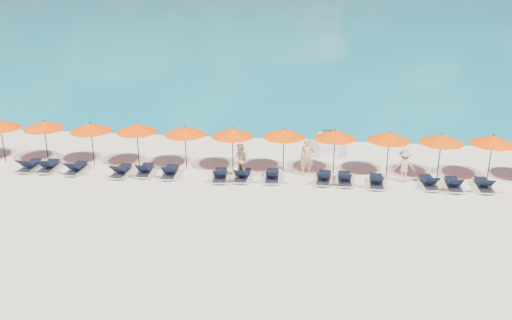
# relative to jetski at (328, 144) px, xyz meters

# --- Properties ---
(ground) EXTENTS (1400.00, 1400.00, 0.00)m
(ground) POSITION_rel_jetski_xyz_m (-3.33, -8.19, -0.40)
(ground) COLOR beige
(headland_main) EXTENTS (374.00, 242.00, 126.50)m
(headland_main) POSITION_rel_jetski_xyz_m (-303.33, 531.81, -38.40)
(headland_main) COLOR black
(headland_main) RESTS_ON ground
(headland_small) EXTENTS (162.00, 126.00, 85.50)m
(headland_small) POSITION_rel_jetski_xyz_m (-153.33, 551.81, -35.40)
(headland_small) COLOR black
(headland_small) RESTS_ON ground
(jetski) EXTENTS (1.13, 2.75, 0.96)m
(jetski) POSITION_rel_jetski_xyz_m (0.00, 0.00, 0.00)
(jetski) COLOR white
(jetski) RESTS_ON ground
(beachgoer_a) EXTENTS (0.75, 0.55, 1.88)m
(beachgoer_a) POSITION_rel_jetski_xyz_m (-1.01, -3.85, 0.54)
(beachgoer_a) COLOR tan
(beachgoer_a) RESTS_ON ground
(beachgoer_b) EXTENTS (0.94, 0.84, 1.67)m
(beachgoer_b) POSITION_rel_jetski_xyz_m (-4.15, -4.44, 0.44)
(beachgoer_b) COLOR tan
(beachgoer_b) RESTS_ON ground
(beachgoer_c) EXTENTS (1.03, 0.48, 1.59)m
(beachgoer_c) POSITION_rel_jetski_xyz_m (3.54, -4.10, 0.40)
(beachgoer_c) COLOR tan
(beachgoer_c) RESTS_ON ground
(umbrella_1) EXTENTS (2.10, 2.10, 2.28)m
(umbrella_1) POSITION_rel_jetski_xyz_m (-16.61, -3.65, 1.62)
(umbrella_1) COLOR black
(umbrella_1) RESTS_ON ground
(umbrella_2) EXTENTS (2.10, 2.10, 2.28)m
(umbrella_2) POSITION_rel_jetski_xyz_m (-14.35, -3.50, 1.62)
(umbrella_2) COLOR black
(umbrella_2) RESTS_ON ground
(umbrella_3) EXTENTS (2.10, 2.10, 2.28)m
(umbrella_3) POSITION_rel_jetski_xyz_m (-11.83, -3.63, 1.62)
(umbrella_3) COLOR black
(umbrella_3) RESTS_ON ground
(umbrella_4) EXTENTS (2.10, 2.10, 2.28)m
(umbrella_4) POSITION_rel_jetski_xyz_m (-9.51, -3.48, 1.62)
(umbrella_4) COLOR black
(umbrella_4) RESTS_ON ground
(umbrella_5) EXTENTS (2.10, 2.10, 2.28)m
(umbrella_5) POSITION_rel_jetski_xyz_m (-7.02, -3.62, 1.62)
(umbrella_5) COLOR black
(umbrella_5) RESTS_ON ground
(umbrella_6) EXTENTS (2.10, 2.10, 2.28)m
(umbrella_6) POSITION_rel_jetski_xyz_m (-4.66, -3.65, 1.62)
(umbrella_6) COLOR black
(umbrella_6) RESTS_ON ground
(umbrella_7) EXTENTS (2.10, 2.10, 2.28)m
(umbrella_7) POSITION_rel_jetski_xyz_m (-2.17, -3.46, 1.62)
(umbrella_7) COLOR black
(umbrella_7) RESTS_ON ground
(umbrella_8) EXTENTS (2.10, 2.10, 2.28)m
(umbrella_8) POSITION_rel_jetski_xyz_m (0.27, -3.39, 1.62)
(umbrella_8) COLOR black
(umbrella_8) RESTS_ON ground
(umbrella_9) EXTENTS (2.10, 2.10, 2.28)m
(umbrella_9) POSITION_rel_jetski_xyz_m (2.82, -3.44, 1.62)
(umbrella_9) COLOR black
(umbrella_9) RESTS_ON ground
(umbrella_10) EXTENTS (2.10, 2.10, 2.28)m
(umbrella_10) POSITION_rel_jetski_xyz_m (5.22, -3.50, 1.62)
(umbrella_10) COLOR black
(umbrella_10) RESTS_ON ground
(umbrella_11) EXTENTS (2.10, 2.10, 2.28)m
(umbrella_11) POSITION_rel_jetski_xyz_m (7.56, -3.42, 1.62)
(umbrella_11) COLOR black
(umbrella_11) RESTS_ON ground
(lounger_3) EXTENTS (0.67, 1.72, 0.66)m
(lounger_3) POSITION_rel_jetski_xyz_m (-14.78, -4.62, -0.16)
(lounger_3) COLOR silver
(lounger_3) RESTS_ON ground
(lounger_4) EXTENTS (0.72, 1.73, 0.66)m
(lounger_4) POSITION_rel_jetski_xyz_m (-13.80, -4.58, -0.16)
(lounger_4) COLOR silver
(lounger_4) RESTS_ON ground
(lounger_5) EXTENTS (0.69, 1.72, 0.66)m
(lounger_5) POSITION_rel_jetski_xyz_m (-12.31, -4.72, -0.16)
(lounger_5) COLOR silver
(lounger_5) RESTS_ON ground
(lounger_6) EXTENTS (0.70, 1.73, 0.66)m
(lounger_6) POSITION_rel_jetski_xyz_m (-9.98, -4.82, -0.16)
(lounger_6) COLOR silver
(lounger_6) RESTS_ON ground
(lounger_7) EXTENTS (0.71, 1.73, 0.66)m
(lounger_7) POSITION_rel_jetski_xyz_m (-8.87, -4.56, -0.16)
(lounger_7) COLOR silver
(lounger_7) RESTS_ON ground
(lounger_8) EXTENTS (0.71, 1.73, 0.66)m
(lounger_8) POSITION_rel_jetski_xyz_m (-7.59, -4.66, -0.16)
(lounger_8) COLOR silver
(lounger_8) RESTS_ON ground
(lounger_9) EXTENTS (0.78, 1.75, 0.66)m
(lounger_9) POSITION_rel_jetski_xyz_m (-5.10, -4.83, -0.16)
(lounger_9) COLOR silver
(lounger_9) RESTS_ON ground
(lounger_10) EXTENTS (0.74, 1.74, 0.66)m
(lounger_10) POSITION_rel_jetski_xyz_m (-4.05, -4.69, -0.16)
(lounger_10) COLOR silver
(lounger_10) RESTS_ON ground
(lounger_11) EXTENTS (0.69, 1.72, 0.66)m
(lounger_11) POSITION_rel_jetski_xyz_m (-2.63, -4.62, -0.16)
(lounger_11) COLOR silver
(lounger_11) RESTS_ON ground
(lounger_12) EXTENTS (0.77, 1.75, 0.66)m
(lounger_12) POSITION_rel_jetski_xyz_m (-0.19, -4.57, -0.16)
(lounger_12) COLOR silver
(lounger_12) RESTS_ON ground
(lounger_13) EXTENTS (0.64, 1.71, 0.66)m
(lounger_13) POSITION_rel_jetski_xyz_m (0.79, -4.60, -0.16)
(lounger_13) COLOR silver
(lounger_13) RESTS_ON ground
(lounger_14) EXTENTS (0.69, 1.72, 0.66)m
(lounger_14) POSITION_rel_jetski_xyz_m (2.25, -4.74, -0.16)
(lounger_14) COLOR silver
(lounger_14) RESTS_ON ground
(lounger_15) EXTENTS (0.78, 1.75, 0.66)m
(lounger_15) POSITION_rel_jetski_xyz_m (4.64, -4.60, -0.16)
(lounger_15) COLOR silver
(lounger_15) RESTS_ON ground
(lounger_16) EXTENTS (0.65, 1.71, 0.66)m
(lounger_16) POSITION_rel_jetski_xyz_m (5.72, -4.69, -0.16)
(lounger_16) COLOR silver
(lounger_16) RESTS_ON ground
(lounger_17) EXTENTS (0.63, 1.70, 0.66)m
(lounger_17) POSITION_rel_jetski_xyz_m (7.09, -4.62, -0.16)
(lounger_17) COLOR silver
(lounger_17) RESTS_ON ground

